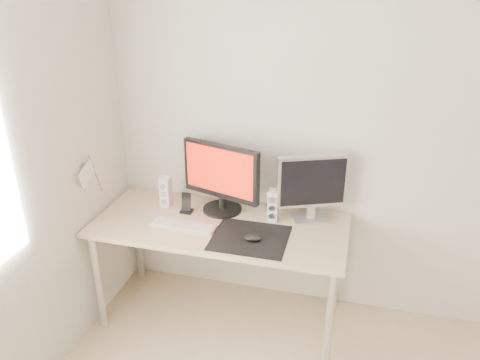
{
  "coord_description": "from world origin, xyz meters",
  "views": [
    {
      "loc": [
        -0.15,
        -1.09,
        2.19
      ],
      "look_at": [
        -0.82,
        1.46,
        1.01
      ],
      "focal_mm": 35.0,
      "sensor_mm": 36.0,
      "label": 1
    }
  ],
  "objects_px": {
    "desk": "(220,234)",
    "speaker_left": "(166,192)",
    "mouse": "(252,238)",
    "phone_dock": "(187,206)",
    "main_monitor": "(221,176)",
    "speaker_right": "(273,205)",
    "second_monitor": "(312,185)",
    "keyboard": "(183,225)"
  },
  "relations": [
    {
      "from": "desk",
      "to": "speaker_left",
      "type": "xyz_separation_m",
      "value": [
        -0.42,
        0.14,
        0.18
      ]
    },
    {
      "from": "mouse",
      "to": "phone_dock",
      "type": "distance_m",
      "value": 0.56
    },
    {
      "from": "desk",
      "to": "phone_dock",
      "type": "relative_size",
      "value": 11.45
    },
    {
      "from": "main_monitor",
      "to": "speaker_right",
      "type": "relative_size",
      "value": 2.6
    },
    {
      "from": "speaker_right",
      "to": "mouse",
      "type": "bearing_deg",
      "value": -103.02
    },
    {
      "from": "second_monitor",
      "to": "keyboard",
      "type": "xyz_separation_m",
      "value": [
        -0.75,
        -0.3,
        -0.23
      ]
    },
    {
      "from": "speaker_right",
      "to": "phone_dock",
      "type": "distance_m",
      "value": 0.58
    },
    {
      "from": "desk",
      "to": "speaker_right",
      "type": "bearing_deg",
      "value": 22.88
    },
    {
      "from": "mouse",
      "to": "main_monitor",
      "type": "bearing_deg",
      "value": 131.6
    },
    {
      "from": "mouse",
      "to": "speaker_left",
      "type": "xyz_separation_m",
      "value": [
        -0.67,
        0.3,
        0.08
      ]
    },
    {
      "from": "desk",
      "to": "phone_dock",
      "type": "height_order",
      "value": "phone_dock"
    },
    {
      "from": "main_monitor",
      "to": "phone_dock",
      "type": "relative_size",
      "value": 3.86
    },
    {
      "from": "speaker_right",
      "to": "second_monitor",
      "type": "bearing_deg",
      "value": 16.82
    },
    {
      "from": "keyboard",
      "to": "phone_dock",
      "type": "relative_size",
      "value": 3.05
    },
    {
      "from": "main_monitor",
      "to": "speaker_left",
      "type": "height_order",
      "value": "main_monitor"
    },
    {
      "from": "speaker_right",
      "to": "keyboard",
      "type": "distance_m",
      "value": 0.58
    },
    {
      "from": "speaker_left",
      "to": "keyboard",
      "type": "relative_size",
      "value": 0.49
    },
    {
      "from": "second_monitor",
      "to": "keyboard",
      "type": "distance_m",
      "value": 0.84
    },
    {
      "from": "keyboard",
      "to": "desk",
      "type": "bearing_deg",
      "value": 24.46
    },
    {
      "from": "speaker_right",
      "to": "keyboard",
      "type": "xyz_separation_m",
      "value": [
        -0.52,
        -0.23,
        -0.1
      ]
    },
    {
      "from": "speaker_left",
      "to": "keyboard",
      "type": "bearing_deg",
      "value": -48.22
    },
    {
      "from": "mouse",
      "to": "speaker_right",
      "type": "distance_m",
      "value": 0.31
    },
    {
      "from": "mouse",
      "to": "second_monitor",
      "type": "bearing_deg",
      "value": 50.41
    },
    {
      "from": "main_monitor",
      "to": "speaker_left",
      "type": "relative_size",
      "value": 2.6
    },
    {
      "from": "mouse",
      "to": "main_monitor",
      "type": "height_order",
      "value": "main_monitor"
    },
    {
      "from": "keyboard",
      "to": "speaker_left",
      "type": "bearing_deg",
      "value": 131.78
    },
    {
      "from": "desk",
      "to": "speaker_left",
      "type": "distance_m",
      "value": 0.48
    },
    {
      "from": "mouse",
      "to": "speaker_right",
      "type": "xyz_separation_m",
      "value": [
        0.07,
        0.29,
        0.08
      ]
    },
    {
      "from": "second_monitor",
      "to": "keyboard",
      "type": "relative_size",
      "value": 1.02
    },
    {
      "from": "second_monitor",
      "to": "speaker_right",
      "type": "height_order",
      "value": "second_monitor"
    },
    {
      "from": "speaker_left",
      "to": "speaker_right",
      "type": "distance_m",
      "value": 0.74
    },
    {
      "from": "mouse",
      "to": "desk",
      "type": "xyz_separation_m",
      "value": [
        -0.25,
        0.16,
        -0.1
      ]
    },
    {
      "from": "speaker_left",
      "to": "desk",
      "type": "bearing_deg",
      "value": -18.72
    },
    {
      "from": "main_monitor",
      "to": "speaker_left",
      "type": "distance_m",
      "value": 0.41
    },
    {
      "from": "desk",
      "to": "second_monitor",
      "type": "relative_size",
      "value": 3.68
    },
    {
      "from": "main_monitor",
      "to": "speaker_right",
      "type": "bearing_deg",
      "value": -5.38
    },
    {
      "from": "main_monitor",
      "to": "phone_dock",
      "type": "xyz_separation_m",
      "value": [
        -0.22,
        -0.08,
        -0.21
      ]
    },
    {
      "from": "speaker_left",
      "to": "speaker_right",
      "type": "relative_size",
      "value": 1.0
    },
    {
      "from": "mouse",
      "to": "phone_dock",
      "type": "relative_size",
      "value": 0.77
    },
    {
      "from": "main_monitor",
      "to": "keyboard",
      "type": "xyz_separation_m",
      "value": [
        -0.17,
        -0.26,
        -0.25
      ]
    },
    {
      "from": "speaker_right",
      "to": "keyboard",
      "type": "bearing_deg",
      "value": -156.49
    },
    {
      "from": "main_monitor",
      "to": "phone_dock",
      "type": "distance_m",
      "value": 0.31
    }
  ]
}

